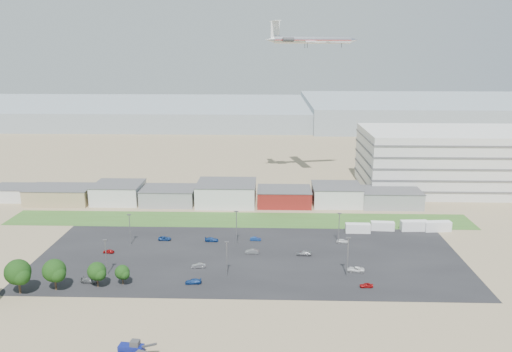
{
  "coord_description": "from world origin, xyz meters",
  "views": [
    {
      "loc": [
        10.83,
        -111.6,
        57.12
      ],
      "look_at": [
        6.78,
        22.0,
        23.29
      ],
      "focal_mm": 35.0,
      "sensor_mm": 36.0,
      "label": 1
    }
  ],
  "objects_px": {
    "box_trailer_a": "(358,228)",
    "parked_car_6": "(212,240)",
    "parked_car_3": "(193,281)",
    "telehandler": "(131,348)",
    "parked_car_5": "(109,251)",
    "parked_car_0": "(356,269)",
    "parked_car_12": "(304,253)",
    "parked_car_10": "(89,280)",
    "airliner": "(313,40)",
    "parked_car_11": "(256,239)",
    "parked_car_2": "(366,285)",
    "parked_car_7": "(252,251)",
    "parked_car_8": "(342,241)",
    "parked_car_4": "(199,266)",
    "parked_car_9": "(165,238)"
  },
  "relations": [
    {
      "from": "airliner",
      "to": "parked_car_2",
      "type": "height_order",
      "value": "airliner"
    },
    {
      "from": "parked_car_2",
      "to": "parked_car_4",
      "type": "relative_size",
      "value": 0.88
    },
    {
      "from": "telehandler",
      "to": "box_trailer_a",
      "type": "xyz_separation_m",
      "value": [
        54.79,
        68.31,
        -0.11
      ]
    },
    {
      "from": "parked_car_12",
      "to": "airliner",
      "type": "bearing_deg",
      "value": 179.41
    },
    {
      "from": "parked_car_5",
      "to": "parked_car_9",
      "type": "xyz_separation_m",
      "value": [
        14.17,
        10.59,
        0.01
      ]
    },
    {
      "from": "parked_car_6",
      "to": "parked_car_10",
      "type": "bearing_deg",
      "value": 135.74
    },
    {
      "from": "airliner",
      "to": "parked_car_8",
      "type": "xyz_separation_m",
      "value": [
        4.88,
        -74.1,
        -60.7
      ]
    },
    {
      "from": "parked_car_0",
      "to": "parked_car_10",
      "type": "height_order",
      "value": "parked_car_10"
    },
    {
      "from": "telehandler",
      "to": "parked_car_8",
      "type": "distance_m",
      "value": 76.63
    },
    {
      "from": "airliner",
      "to": "parked_car_11",
      "type": "distance_m",
      "value": 97.4
    },
    {
      "from": "box_trailer_a",
      "to": "parked_car_6",
      "type": "distance_m",
      "value": 47.08
    },
    {
      "from": "parked_car_7",
      "to": "parked_car_11",
      "type": "relative_size",
      "value": 1.15
    },
    {
      "from": "parked_car_3",
      "to": "parked_car_10",
      "type": "distance_m",
      "value": 26.35
    },
    {
      "from": "parked_car_10",
      "to": "telehandler",
      "type": "bearing_deg",
      "value": -140.4
    },
    {
      "from": "parked_car_7",
      "to": "airliner",
      "type": "bearing_deg",
      "value": 168.17
    },
    {
      "from": "parked_car_3",
      "to": "telehandler",
      "type": "bearing_deg",
      "value": -18.75
    },
    {
      "from": "parked_car_12",
      "to": "telehandler",
      "type": "bearing_deg",
      "value": -31.78
    },
    {
      "from": "parked_car_2",
      "to": "parked_car_12",
      "type": "distance_m",
      "value": 24.15
    },
    {
      "from": "airliner",
      "to": "telehandler",
      "type": "bearing_deg",
      "value": -120.84
    },
    {
      "from": "parked_car_0",
      "to": "parked_car_4",
      "type": "distance_m",
      "value": 42.05
    },
    {
      "from": "airliner",
      "to": "parked_car_7",
      "type": "relative_size",
      "value": 10.35
    },
    {
      "from": "parked_car_10",
      "to": "parked_car_11",
      "type": "xyz_separation_m",
      "value": [
        41.15,
        30.03,
        -0.07
      ]
    },
    {
      "from": "airliner",
      "to": "parked_car_7",
      "type": "bearing_deg",
      "value": -117.73
    },
    {
      "from": "parked_car_8",
      "to": "parked_car_6",
      "type": "bearing_deg",
      "value": 95.27
    },
    {
      "from": "box_trailer_a",
      "to": "parked_car_12",
      "type": "height_order",
      "value": "box_trailer_a"
    },
    {
      "from": "parked_car_5",
      "to": "parked_car_6",
      "type": "relative_size",
      "value": 0.76
    },
    {
      "from": "parked_car_5",
      "to": "parked_car_7",
      "type": "bearing_deg",
      "value": 97.55
    },
    {
      "from": "parked_car_4",
      "to": "parked_car_9",
      "type": "height_order",
      "value": "parked_car_4"
    },
    {
      "from": "airliner",
      "to": "parked_car_3",
      "type": "xyz_separation_m",
      "value": [
        -36.47,
        -102.74,
        -60.71
      ]
    },
    {
      "from": "parked_car_4",
      "to": "parked_car_11",
      "type": "bearing_deg",
      "value": 139.97
    },
    {
      "from": "parked_car_5",
      "to": "parked_car_6",
      "type": "bearing_deg",
      "value": 115.36
    },
    {
      "from": "parked_car_4",
      "to": "parked_car_6",
      "type": "relative_size",
      "value": 0.9
    },
    {
      "from": "airliner",
      "to": "parked_car_4",
      "type": "bearing_deg",
      "value": -123.99
    },
    {
      "from": "parked_car_7",
      "to": "parked_car_9",
      "type": "distance_m",
      "value": 29.08
    },
    {
      "from": "parked_car_7",
      "to": "parked_car_8",
      "type": "distance_m",
      "value": 28.73
    },
    {
      "from": "telehandler",
      "to": "parked_car_0",
      "type": "xyz_separation_m",
      "value": [
        49.34,
        38.93,
        -0.96
      ]
    },
    {
      "from": "airliner",
      "to": "parked_car_0",
      "type": "bearing_deg",
      "value": -99.28
    },
    {
      "from": "parked_car_2",
      "to": "parked_car_4",
      "type": "height_order",
      "value": "parked_car_4"
    },
    {
      "from": "parked_car_4",
      "to": "parked_car_12",
      "type": "bearing_deg",
      "value": 103.88
    },
    {
      "from": "parked_car_0",
      "to": "parked_car_7",
      "type": "height_order",
      "value": "parked_car_7"
    },
    {
      "from": "airliner",
      "to": "parked_car_9",
      "type": "xyz_separation_m",
      "value": [
        -49.81,
        -73.5,
        -60.75
      ]
    },
    {
      "from": "box_trailer_a",
      "to": "parked_car_2",
      "type": "bearing_deg",
      "value": -95.2
    },
    {
      "from": "parked_car_10",
      "to": "box_trailer_a",
      "type": "bearing_deg",
      "value": -55.32
    },
    {
      "from": "parked_car_9",
      "to": "parked_car_12",
      "type": "distance_m",
      "value": 43.56
    },
    {
      "from": "airliner",
      "to": "parked_car_9",
      "type": "relative_size",
      "value": 10.22
    },
    {
      "from": "parked_car_4",
      "to": "parked_car_12",
      "type": "relative_size",
      "value": 0.85
    },
    {
      "from": "parked_car_3",
      "to": "box_trailer_a",
      "type": "bearing_deg",
      "value": 123.17
    },
    {
      "from": "telehandler",
      "to": "parked_car_5",
      "type": "height_order",
      "value": "telehandler"
    },
    {
      "from": "parked_car_8",
      "to": "parked_car_12",
      "type": "height_order",
      "value": "parked_car_12"
    },
    {
      "from": "box_trailer_a",
      "to": "parked_car_2",
      "type": "relative_size",
      "value": 2.39
    }
  ]
}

